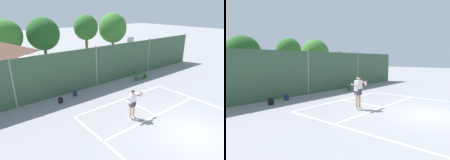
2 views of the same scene
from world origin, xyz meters
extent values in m
plane|color=gray|center=(0.00, 0.00, 0.00)|extent=(120.00, 120.00, 0.00)
cube|color=white|center=(0.00, 5.50, 0.00)|extent=(8.20, 0.10, 0.01)
cube|color=white|center=(-4.10, 0.00, 0.00)|extent=(0.10, 11.00, 0.01)
cube|color=white|center=(4.10, 0.00, 0.00)|extent=(0.10, 11.00, 0.01)
cube|color=white|center=(0.00, 2.48, 0.00)|extent=(8.20, 0.10, 0.01)
cube|color=white|center=(0.00, 3.96, 0.00)|extent=(0.10, 2.97, 0.01)
cube|color=#38563D|center=(0.00, 9.00, 1.67)|extent=(26.00, 0.05, 3.33)
cylinder|color=#99999E|center=(0.00, 9.00, 1.74)|extent=(0.09, 0.09, 3.48)
cylinder|color=#99999E|center=(6.50, 9.00, 1.74)|extent=(0.09, 0.09, 3.48)
cylinder|color=#99999E|center=(13.00, 9.00, 1.74)|extent=(0.09, 0.09, 3.48)
cylinder|color=yellow|center=(5.13, 10.43, 1.52)|extent=(0.12, 0.12, 3.05)
cube|color=white|center=(5.13, 10.33, 3.25)|extent=(0.90, 0.06, 0.60)
torus|color=#D85919|center=(5.13, 10.06, 3.03)|extent=(0.48, 0.48, 0.02)
cylinder|color=brown|center=(-0.39, 19.50, 0.88)|extent=(0.36, 0.36, 1.76)
ellipsoid|color=#235623|center=(-0.39, 19.50, 3.41)|extent=(3.88, 3.49, 3.88)
cylinder|color=brown|center=(5.52, 19.50, 1.20)|extent=(0.36, 0.36, 2.40)
ellipsoid|color=#2D6628|center=(5.52, 19.50, 3.83)|extent=(3.39, 3.05, 3.39)
cylinder|color=brown|center=(10.22, 19.50, 0.81)|extent=(0.36, 0.36, 1.63)
ellipsoid|color=#38752D|center=(10.22, 19.50, 3.49)|extent=(4.38, 3.94, 4.38)
cube|color=silver|center=(-1.56, 3.19, 0.05)|extent=(0.14, 0.27, 0.10)
cube|color=silver|center=(-1.32, 3.17, 0.05)|extent=(0.14, 0.27, 0.10)
cylinder|color=tan|center=(-1.56, 3.19, 0.51)|extent=(0.13, 0.13, 0.82)
cylinder|color=tan|center=(-1.32, 3.17, 0.51)|extent=(0.13, 0.13, 0.82)
cube|color=#38383D|center=(-1.44, 3.18, 0.98)|extent=(0.38, 0.26, 0.32)
cube|color=silver|center=(-1.44, 3.18, 1.32)|extent=(0.42, 0.27, 0.56)
sphere|color=tan|center=(-1.44, 3.18, 1.73)|extent=(0.22, 0.22, 0.22)
sphere|color=black|center=(-1.44, 3.18, 1.75)|extent=(0.21, 0.21, 0.21)
cylinder|color=tan|center=(-1.23, 3.19, 1.42)|extent=(0.56, 0.13, 0.17)
cylinder|color=tan|center=(-1.72, 3.20, 1.37)|extent=(0.51, 0.12, 0.22)
cylinder|color=black|center=(-1.03, 3.20, 1.37)|extent=(0.30, 0.06, 0.04)
torus|color=red|center=(-0.68, 3.23, 1.37)|extent=(0.30, 0.04, 0.30)
cylinder|color=silver|center=(-0.68, 3.23, 1.37)|extent=(0.26, 0.02, 0.26)
sphere|color=#CCE033|center=(-3.85, 5.10, 0.03)|extent=(0.07, 0.07, 0.07)
cube|color=black|center=(-3.92, 7.80, 0.20)|extent=(0.28, 0.18, 0.40)
cube|color=black|center=(-3.92, 7.68, 0.12)|extent=(0.22, 0.06, 0.18)
torus|color=black|center=(-3.92, 7.80, 0.42)|extent=(0.09, 0.02, 0.09)
cube|color=navy|center=(-2.54, 8.24, 0.20)|extent=(0.33, 0.27, 0.40)
cube|color=navy|center=(-2.58, 8.12, 0.12)|extent=(0.23, 0.14, 0.18)
torus|color=black|center=(-2.54, 8.24, 0.42)|extent=(0.09, 0.05, 0.09)
cube|color=#336B38|center=(4.09, 7.71, 0.45)|extent=(1.60, 0.36, 0.06)
cube|color=#336B38|center=(3.49, 7.71, 0.23)|extent=(0.08, 0.32, 0.45)
cube|color=#336B38|center=(4.69, 7.71, 0.23)|extent=(0.08, 0.32, 0.45)
camera|label=1|loc=(-8.84, -4.16, 6.28)|focal=31.40mm
camera|label=2|loc=(-10.10, -3.07, 2.71)|focal=32.23mm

